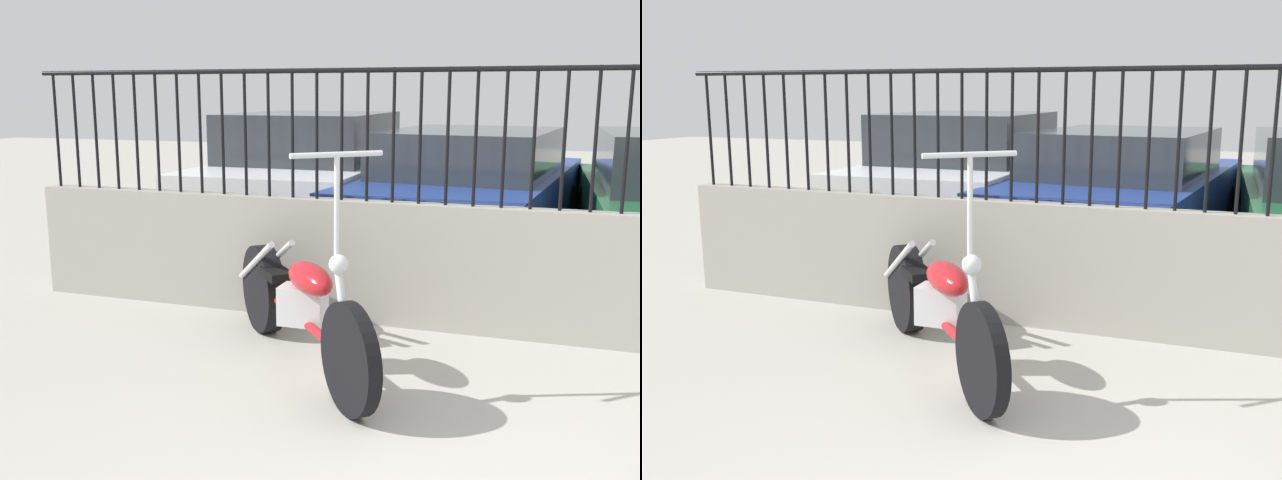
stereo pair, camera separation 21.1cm
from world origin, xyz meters
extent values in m
cube|color=#9E998E|center=(0.00, 2.61, 0.46)|extent=(8.41, 0.18, 0.91)
cylinder|color=black|center=(-4.11, 2.61, 1.38)|extent=(0.02, 0.02, 0.95)
cylinder|color=black|center=(-3.92, 2.61, 1.38)|extent=(0.02, 0.02, 0.95)
cylinder|color=black|center=(-3.73, 2.61, 1.38)|extent=(0.02, 0.02, 0.95)
cylinder|color=black|center=(-3.54, 2.61, 1.38)|extent=(0.02, 0.02, 0.95)
cylinder|color=black|center=(-3.35, 2.61, 1.38)|extent=(0.02, 0.02, 0.95)
cylinder|color=black|center=(-3.16, 2.61, 1.38)|extent=(0.02, 0.02, 0.95)
cylinder|color=black|center=(-2.96, 2.61, 1.38)|extent=(0.02, 0.02, 0.95)
cylinder|color=black|center=(-2.77, 2.61, 1.38)|extent=(0.02, 0.02, 0.95)
cylinder|color=black|center=(-2.58, 2.61, 1.38)|extent=(0.02, 0.02, 0.95)
cylinder|color=black|center=(-2.39, 2.61, 1.38)|extent=(0.02, 0.02, 0.95)
cylinder|color=black|center=(-2.20, 2.61, 1.38)|extent=(0.02, 0.02, 0.95)
cylinder|color=black|center=(-2.01, 2.61, 1.38)|extent=(0.02, 0.02, 0.95)
cylinder|color=black|center=(-1.82, 2.61, 1.38)|extent=(0.02, 0.02, 0.95)
cylinder|color=black|center=(-1.63, 2.61, 1.38)|extent=(0.02, 0.02, 0.95)
cylinder|color=black|center=(-1.43, 2.61, 1.38)|extent=(0.02, 0.02, 0.95)
cylinder|color=black|center=(-1.24, 2.61, 1.38)|extent=(0.02, 0.02, 0.95)
cylinder|color=black|center=(-1.05, 2.61, 1.38)|extent=(0.02, 0.02, 0.95)
cylinder|color=black|center=(-0.86, 2.61, 1.38)|extent=(0.02, 0.02, 0.95)
cylinder|color=black|center=(-0.67, 2.61, 1.38)|extent=(0.02, 0.02, 0.95)
cylinder|color=black|center=(-0.48, 2.61, 1.38)|extent=(0.02, 0.02, 0.95)
cylinder|color=black|center=(-0.29, 2.61, 1.38)|extent=(0.02, 0.02, 0.95)
cylinder|color=black|center=(-0.10, 2.61, 1.38)|extent=(0.02, 0.02, 0.95)
cylinder|color=black|center=(0.10, 2.61, 1.38)|extent=(0.02, 0.02, 0.95)
cylinder|color=black|center=(0.29, 2.61, 1.38)|extent=(0.02, 0.02, 0.95)
cylinder|color=black|center=(0.00, 2.61, 1.84)|extent=(8.41, 0.04, 0.04)
cylinder|color=black|center=(-1.10, 1.05, 0.31)|extent=(0.46, 0.52, 0.62)
cylinder|color=black|center=(-2.07, 2.17, 0.31)|extent=(0.51, 0.56, 0.63)
cylinder|color=#AD191E|center=(-1.58, 1.61, 0.31)|extent=(0.94, 1.07, 0.06)
cube|color=silver|center=(-1.55, 1.57, 0.41)|extent=(0.28, 0.18, 0.24)
ellipsoid|color=#AD191E|center=(-1.47, 1.48, 0.61)|extent=(0.49, 0.52, 0.18)
cube|color=black|center=(-1.87, 1.94, 0.49)|extent=(0.30, 0.32, 0.06)
cylinder|color=silver|center=(-1.15, 1.12, 0.56)|extent=(0.18, 0.20, 0.51)
sphere|color=silver|center=(-1.19, 1.16, 0.79)|extent=(0.11, 0.11, 0.11)
cylinder|color=silver|center=(-1.21, 1.18, 1.09)|extent=(0.03, 0.03, 0.56)
cylinder|color=silver|center=(-1.21, 1.18, 1.37)|extent=(0.41, 0.36, 0.03)
cylinder|color=silver|center=(-2.09, 2.09, 0.53)|extent=(0.52, 0.59, 0.42)
cylinder|color=silver|center=(-1.98, 2.18, 0.53)|extent=(0.52, 0.59, 0.42)
cylinder|color=black|center=(-3.71, 6.99, 0.32)|extent=(0.11, 0.64, 0.64)
cylinder|color=black|center=(-2.02, 6.99, 0.32)|extent=(0.11, 0.64, 0.64)
cylinder|color=black|center=(-3.71, 4.34, 0.32)|extent=(0.11, 0.64, 0.64)
cylinder|color=black|center=(-2.02, 4.34, 0.32)|extent=(0.11, 0.64, 0.64)
cube|color=silver|center=(-2.86, 5.67, 0.58)|extent=(1.81, 4.27, 0.68)
cube|color=#2D3338|center=(-2.86, 5.45, 1.19)|extent=(1.62, 2.05, 0.54)
cylinder|color=black|center=(-1.60, 6.53, 0.32)|extent=(0.18, 0.65, 0.64)
cylinder|color=black|center=(-0.02, 6.35, 0.32)|extent=(0.18, 0.65, 0.64)
cylinder|color=black|center=(-1.90, 3.89, 0.32)|extent=(0.18, 0.65, 0.64)
cylinder|color=black|center=(-0.31, 3.71, 0.32)|extent=(0.18, 0.65, 0.64)
cube|color=navy|center=(-0.96, 5.12, 0.56)|extent=(2.17, 4.45, 0.64)
cube|color=#2D3338|center=(-0.98, 4.91, 1.10)|extent=(1.75, 2.22, 0.44)
cylinder|color=black|center=(0.19, 6.28, 0.32)|extent=(0.13, 0.64, 0.64)
cylinder|color=black|center=(0.26, 3.75, 0.32)|extent=(0.13, 0.64, 0.64)
camera|label=1|loc=(-0.10, -2.36, 1.68)|focal=40.00mm
camera|label=2|loc=(0.10, -2.29, 1.68)|focal=40.00mm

